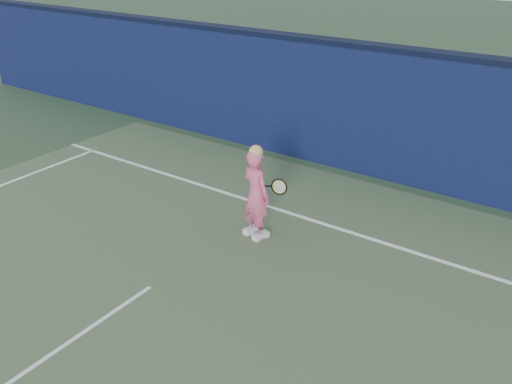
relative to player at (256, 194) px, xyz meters
The scene contains 6 objects.
ground 3.15m from the player, 97.61° to the right, with size 80.00×80.00×0.00m, color #304A2D.
backstop_wall 3.53m from the player, 96.63° to the left, with size 24.00×0.40×2.50m, color #0D0F39.
wall_cap 3.93m from the player, 96.63° to the left, with size 24.00×0.42×0.10m, color black.
player is the anchor object (origin of this frame).
racket 0.47m from the player, 75.11° to the left, with size 0.53×0.12×0.28m.
court_lines 3.46m from the player, 96.87° to the right, with size 11.00×12.04×0.01m.
Camera 1 is at (4.79, -3.28, 4.53)m, focal length 38.00 mm.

